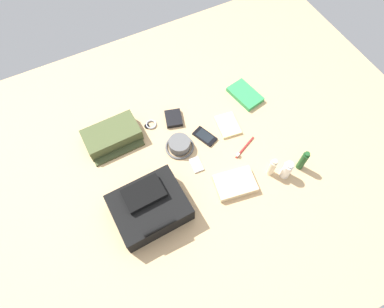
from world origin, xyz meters
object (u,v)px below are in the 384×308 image
at_px(toiletry_pouch, 112,136).
at_px(toothbrush, 244,148).
at_px(bucket_hat, 179,145).
at_px(shampoo_bottle, 303,161).
at_px(backpack, 149,207).
at_px(media_player, 196,165).
at_px(toothpaste_tube, 287,170).
at_px(wallet, 174,118).
at_px(wristwatch, 151,125).
at_px(folded_towel, 235,183).
at_px(lotion_bottle, 272,167).
at_px(notepad, 228,125).
at_px(paperback_novel, 245,95).
at_px(cell_phone, 205,136).

relative_size(toiletry_pouch, toothbrush, 1.94).
relative_size(bucket_hat, shampoo_bottle, 1.07).
relative_size(backpack, media_player, 3.97).
distance_m(toothpaste_tube, wallet, 0.68).
distance_m(wristwatch, folded_towel, 0.58).
height_order(bucket_hat, lotion_bottle, lotion_bottle).
distance_m(shampoo_bottle, folded_towel, 0.36).
relative_size(wallet, notepad, 0.73).
xyz_separation_m(media_player, folded_towel, (-0.12, 0.19, 0.01)).
height_order(toiletry_pouch, wristwatch, toiletry_pouch).
distance_m(media_player, wallet, 0.32).
height_order(lotion_bottle, wristwatch, lotion_bottle).
bearing_deg(notepad, wristwatch, -19.34).
xyz_separation_m(toothpaste_tube, wallet, (0.36, -0.57, -0.05)).
bearing_deg(paperback_novel, toothbrush, 57.46).
bearing_deg(cell_phone, media_player, 46.81).
relative_size(toiletry_pouch, notepad, 1.99).
height_order(backpack, paperback_novel, backpack).
xyz_separation_m(bucket_hat, wallet, (-0.05, -0.18, -0.01)).
relative_size(cell_phone, wallet, 1.31).
bearing_deg(folded_towel, wristwatch, -66.05).
xyz_separation_m(media_player, notepad, (-0.27, -0.14, 0.00)).
height_order(cell_phone, toothbrush, toothbrush).
height_order(toiletry_pouch, folded_towel, toiletry_pouch).
distance_m(backpack, toothpaste_tube, 0.71).
bearing_deg(toiletry_pouch, folded_towel, 130.16).
bearing_deg(backpack, shampoo_bottle, 170.33).
bearing_deg(notepad, media_player, 35.16).
distance_m(notepad, folded_towel, 0.36).
distance_m(cell_phone, notepad, 0.15).
relative_size(cell_phone, wristwatch, 2.03).
bearing_deg(wristwatch, shampoo_bottle, 134.73).
xyz_separation_m(shampoo_bottle, cell_phone, (0.35, -0.39, -0.06)).
relative_size(toothpaste_tube, notepad, 0.83).
xyz_separation_m(toiletry_pouch, wristwatch, (-0.22, 0.01, -0.03)).
bearing_deg(toothpaste_tube, backpack, -11.22).
bearing_deg(toothbrush, lotion_bottle, 104.10).
xyz_separation_m(shampoo_bottle, toothbrush, (0.20, -0.22, -0.06)).
bearing_deg(media_player, toothbrush, 173.78).
relative_size(paperback_novel, wallet, 1.99).
xyz_separation_m(backpack, shampoo_bottle, (-0.79, 0.13, 0.01)).
height_order(bucket_hat, toothbrush, bucket_hat).
relative_size(backpack, shampoo_bottle, 2.39).
relative_size(backpack, toiletry_pouch, 1.17).
bearing_deg(wallet, wristwatch, 5.95).
height_order(paperback_novel, toothbrush, paperback_novel).
height_order(toiletry_pouch, cell_phone, toiletry_pouch).
distance_m(media_player, notepad, 0.31).
xyz_separation_m(wristwatch, wallet, (-0.13, 0.02, 0.01)).
height_order(toiletry_pouch, wallet, toiletry_pouch).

